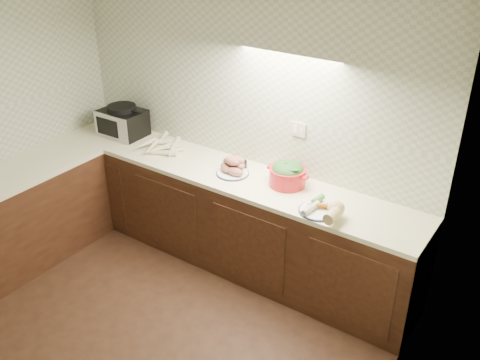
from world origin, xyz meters
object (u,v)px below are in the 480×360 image
Objects in this scene: veg_plate at (327,208)px; toaster_oven at (123,121)px; sweet_potato_plate at (233,167)px; parsnip_pile at (165,148)px; onion_bowl at (238,163)px; dutch_oven at (288,174)px.

toaster_oven is at bearing 174.90° from veg_plate.
parsnip_pile is at bearing 179.24° from sweet_potato_plate.
onion_bowl is 0.43× the size of dutch_oven.
toaster_oven is at bearing -177.66° from onion_bowl.
veg_plate reaches higher than onion_bowl.
toaster_oven is 1.87m from dutch_oven.
sweet_potato_plate is 0.75× the size of veg_plate.
toaster_oven is 1.54× the size of sweet_potato_plate.
veg_plate reaches higher than parsnip_pile.
onion_bowl is 1.04m from veg_plate.
sweet_potato_plate is at bearing -166.78° from dutch_oven.
sweet_potato_plate is 0.13m from onion_bowl.
veg_plate is (0.96, -0.14, -0.02)m from sweet_potato_plate.
toaster_oven is 0.93× the size of parsnip_pile.
dutch_oven reaches higher than veg_plate.
sweet_potato_plate is 0.49m from dutch_oven.
toaster_oven is 1.36m from onion_bowl.
parsnip_pile is 1.76m from veg_plate.
dutch_oven reaches higher than parsnip_pile.
sweet_potato_plate is 0.97m from veg_plate.
dutch_oven is at bearing -0.48° from toaster_oven.
dutch_oven is (0.48, 0.09, 0.04)m from sweet_potato_plate.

